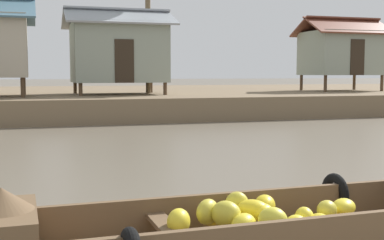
{
  "coord_description": "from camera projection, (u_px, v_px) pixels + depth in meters",
  "views": [
    {
      "loc": [
        -3.1,
        -0.76,
        1.86
      ],
      "look_at": [
        -0.63,
        7.29,
        1.09
      ],
      "focal_mm": 48.55,
      "sensor_mm": 36.0,
      "label": 1
    }
  ],
  "objects": [
    {
      "name": "stilt_house_mid_right",
      "position": [
        118.0,
        51.0,
        22.97
      ],
      "size": [
        4.68,
        3.69,
        3.79
      ],
      "color": "#4C3826",
      "rests_on": "riverbank_strip"
    },
    {
      "name": "ground_plane",
      "position": [
        183.0,
        158.0,
        11.32
      ],
      "size": [
        300.0,
        300.0,
        0.0
      ],
      "primitive_type": "plane",
      "color": "#665B4C"
    },
    {
      "name": "banana_boat",
      "position": [
        255.0,
        225.0,
        5.34
      ],
      "size": [
        5.49,
        2.02,
        0.86
      ],
      "color": "brown",
      "rests_on": "ground"
    },
    {
      "name": "stilt_house_right",
      "position": [
        341.0,
        52.0,
        27.44
      ],
      "size": [
        4.44,
        3.32,
        3.87
      ],
      "color": "#4C3826",
      "rests_on": "riverbank_strip"
    },
    {
      "name": "riverbank_strip",
      "position": [
        92.0,
        99.0,
        28.17
      ],
      "size": [
        160.0,
        20.0,
        0.92
      ],
      "primitive_type": "cube",
      "color": "#756047",
      "rests_on": "ground"
    }
  ]
}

